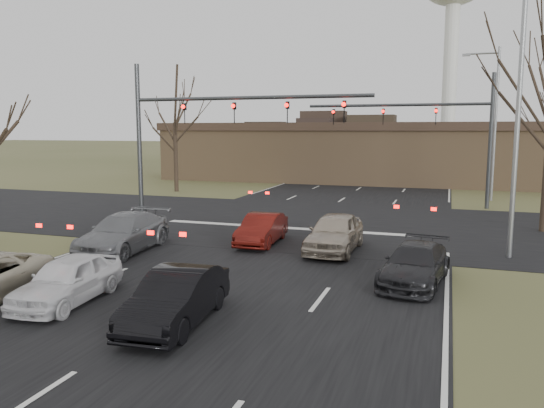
{
  "coord_description": "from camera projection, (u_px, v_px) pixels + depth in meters",
  "views": [
    {
      "loc": [
        6.75,
        -10.93,
        4.71
      ],
      "look_at": [
        0.65,
        7.3,
        2.0
      ],
      "focal_mm": 35.0,
      "sensor_mm": 36.0,
      "label": 1
    }
  ],
  "objects": [
    {
      "name": "mast_arm_far",
      "position": [
        441.0,
        124.0,
        32.0
      ],
      "size": [
        11.12,
        0.24,
        8.0
      ],
      "color": "#383A3D",
      "rests_on": "ground"
    },
    {
      "name": "car_charcoal_sedan",
      "position": [
        415.0,
        264.0,
        16.27
      ],
      "size": [
        2.23,
        4.34,
        1.21
      ],
      "primitive_type": "imported",
      "rotation": [
        0.0,
        0.0,
        -0.13
      ],
      "color": "black",
      "rests_on": "ground"
    },
    {
      "name": "ground",
      "position": [
        153.0,
        322.0,
        13.04
      ],
      "size": [
        360.0,
        360.0,
        0.0
      ],
      "primitive_type": "plane",
      "color": "#4C502B",
      "rests_on": "ground"
    },
    {
      "name": "car_red_ahead",
      "position": [
        262.0,
        229.0,
        21.92
      ],
      "size": [
        1.5,
        3.83,
        1.24
      ],
      "primitive_type": "imported",
      "rotation": [
        0.0,
        0.0,
        0.05
      ],
      "color": "#52100B",
      "rests_on": "ground"
    },
    {
      "name": "mast_arm_near",
      "position": [
        196.0,
        122.0,
        26.18
      ],
      "size": [
        12.12,
        0.24,
        8.0
      ],
      "color": "#383A3D",
      "rests_on": "ground"
    },
    {
      "name": "streetlight_right_far",
      "position": [
        493.0,
        116.0,
        34.69
      ],
      "size": [
        2.34,
        0.25,
        10.0
      ],
      "color": "gray",
      "rests_on": "ground"
    },
    {
      "name": "road_cross",
      "position": [
        308.0,
        222.0,
        27.13
      ],
      "size": [
        200.0,
        14.0,
        0.02
      ],
      "primitive_type": "cube",
      "color": "black",
      "rests_on": "ground"
    },
    {
      "name": "car_black_hatch",
      "position": [
        176.0,
        298.0,
        12.85
      ],
      "size": [
        1.74,
        4.13,
        1.33
      ],
      "primitive_type": "imported",
      "rotation": [
        0.0,
        0.0,
        0.08
      ],
      "color": "black",
      "rests_on": "ground"
    },
    {
      "name": "car_white_sedan",
      "position": [
        68.0,
        280.0,
        14.45
      ],
      "size": [
        1.84,
        3.92,
        1.3
      ],
      "primitive_type": "imported",
      "rotation": [
        0.0,
        0.0,
        0.08
      ],
      "color": "silver",
      "rests_on": "ground"
    },
    {
      "name": "tree_left_far",
      "position": [
        174.0,
        94.0,
        39.58
      ],
      "size": [
        5.7,
        5.7,
        9.5
      ],
      "color": "black",
      "rests_on": "ground"
    },
    {
      "name": "car_silver_ahead",
      "position": [
        335.0,
        233.0,
        20.55
      ],
      "size": [
        1.82,
        4.39,
        1.49
      ],
      "primitive_type": "imported",
      "rotation": [
        0.0,
        0.0,
        -0.01
      ],
      "color": "#AC9E8B",
      "rests_on": "ground"
    },
    {
      "name": "building",
      "position": [
        394.0,
        152.0,
        47.72
      ],
      "size": [
        42.4,
        10.4,
        5.3
      ],
      "color": "#91704E",
      "rests_on": "ground"
    },
    {
      "name": "road_main",
      "position": [
        395.0,
        166.0,
        69.38
      ],
      "size": [
        14.0,
        300.0,
        0.02
      ],
      "primitive_type": "cube",
      "color": "black",
      "rests_on": "ground"
    },
    {
      "name": "streetlight_right_near",
      "position": [
        513.0,
        105.0,
        18.88
      ],
      "size": [
        2.34,
        0.25,
        10.0
      ],
      "color": "gray",
      "rests_on": "ground"
    },
    {
      "name": "car_grey_ahead",
      "position": [
        123.0,
        233.0,
        20.52
      ],
      "size": [
        2.37,
        5.15,
        1.46
      ],
      "primitive_type": "imported",
      "rotation": [
        0.0,
        0.0,
        0.07
      ],
      "color": "slate",
      "rests_on": "ground"
    }
  ]
}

